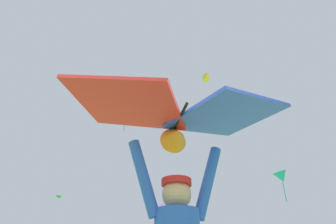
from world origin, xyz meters
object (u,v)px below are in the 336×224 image
(held_stunt_kite, at_px, (178,116))
(distant_kite_green_low_right, at_px, (125,117))
(distant_kite_black_high_right, at_px, (186,120))
(distant_kite_green_overhead_distant, at_px, (59,196))
(distant_kite_teal_far_center, at_px, (281,177))
(distant_kite_purple_high_left, at_px, (162,205))
(distant_kite_yellow_mid_right, at_px, (206,78))

(held_stunt_kite, distance_m, distant_kite_green_low_right, 30.50)
(distant_kite_green_low_right, xyz_separation_m, distant_kite_black_high_right, (7.39, 3.51, 1.78))
(held_stunt_kite, bearing_deg, distant_kite_green_overhead_distant, 110.06)
(distant_kite_teal_far_center, bearing_deg, distant_kite_purple_high_left, -144.64)
(distant_kite_green_overhead_distant, bearing_deg, distant_kite_purple_high_left, -56.64)
(distant_kite_purple_high_left, distance_m, distant_kite_teal_far_center, 12.24)
(distant_kite_yellow_mid_right, relative_size, distant_kite_black_high_right, 0.58)
(distant_kite_purple_high_left, distance_m, distant_kite_green_overhead_distant, 19.65)
(distant_kite_green_low_right, xyz_separation_m, distant_kite_yellow_mid_right, (9.10, -3.06, 3.63))
(distant_kite_green_low_right, height_order, distant_kite_teal_far_center, distant_kite_green_low_right)
(distant_kite_green_low_right, bearing_deg, held_stunt_kite, -81.58)
(distant_kite_green_overhead_distant, bearing_deg, distant_kite_teal_far_center, -24.80)
(distant_kite_teal_far_center, height_order, distant_kite_green_overhead_distant, distant_kite_green_overhead_distant)
(distant_kite_green_overhead_distant, bearing_deg, distant_kite_black_high_right, 5.52)
(held_stunt_kite, xyz_separation_m, distant_kite_yellow_mid_right, (5.21, 23.25, 18.55))
(distant_kite_purple_high_left, bearing_deg, distant_kite_teal_far_center, 35.36)
(distant_kite_teal_far_center, xyz_separation_m, distant_kite_yellow_mid_right, (-4.44, 4.03, 12.77))
(distant_kite_purple_high_left, height_order, distant_kite_teal_far_center, distant_kite_teal_far_center)
(held_stunt_kite, relative_size, distant_kite_black_high_right, 1.13)
(held_stunt_kite, bearing_deg, distant_kite_green_low_right, 98.42)
(held_stunt_kite, xyz_separation_m, distant_kite_green_overhead_distant, (-10.40, 28.48, 6.41))
(distant_kite_green_low_right, relative_size, distant_kite_yellow_mid_right, 2.33)
(held_stunt_kite, relative_size, distant_kite_yellow_mid_right, 1.97)
(held_stunt_kite, distance_m, distant_kite_green_overhead_distant, 30.99)
(distant_kite_purple_high_left, height_order, distant_kite_yellow_mid_right, distant_kite_yellow_mid_right)
(distant_kite_teal_far_center, xyz_separation_m, distant_kite_black_high_right, (-6.15, 10.60, 10.92))
(held_stunt_kite, relative_size, distant_kite_green_low_right, 0.84)
(distant_kite_teal_far_center, distance_m, distant_kite_black_high_right, 16.41)
(held_stunt_kite, xyz_separation_m, distant_kite_green_low_right, (-3.90, 26.31, 14.92))
(distant_kite_green_low_right, height_order, distant_kite_green_overhead_distant, distant_kite_green_low_right)
(held_stunt_kite, height_order, distant_kite_purple_high_left, distant_kite_purple_high_left)
(distant_kite_yellow_mid_right, distance_m, distant_kite_green_overhead_distant, 20.46)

